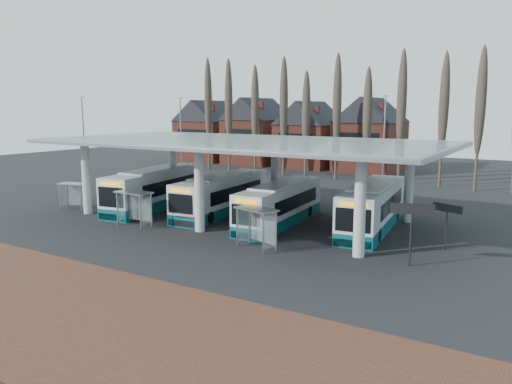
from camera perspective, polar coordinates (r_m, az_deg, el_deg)
The scene contains 18 objects.
ground at distance 34.67m, azimuth -8.95°, elevation -5.30°, with size 140.00×140.00×0.00m, color black.
brick_strip at distance 27.13m, azimuth -25.88°, elevation -10.34°, with size 70.00×10.00×0.03m, color brown.
station_canopy at distance 40.07m, azimuth -1.70°, elevation 5.05°, with size 32.00×16.00×6.34m.
poplar_row at distance 62.38m, azimuth 11.14°, elevation 9.31°, with size 45.10×1.10×14.50m.
townhouse_row at distance 79.01m, azimuth 3.10°, elevation 7.42°, with size 36.80×10.30×12.25m.
lamp_post_a at distance 62.06m, azimuth -8.57°, elevation 6.20°, with size 0.80×0.16×10.17m.
lamp_post_b at distance 53.92m, azimuth 14.40°, elevation 5.53°, with size 0.80×0.16×10.17m.
lamp_post_d at distance 62.12m, azimuth -19.08°, elevation 5.80°, with size 0.80×0.16×10.17m.
bus_0 at distance 45.67m, azimuth -11.24°, elevation 0.35°, with size 4.73×13.00×3.54m.
bus_1 at distance 42.30m, azimuth -3.89°, elevation -0.37°, with size 3.44×12.01×3.29m.
bus_2 at distance 38.47m, azimuth 2.82°, elevation -1.43°, with size 3.39×11.59×3.17m.
bus_3 at distance 37.81m, azimuth 13.22°, elevation -1.72°, with size 4.06×12.42×3.39m.
shelter_0 at distance 46.81m, azimuth -20.03°, elevation 0.20°, with size 2.74×1.85×2.33m.
shelter_1 at distance 38.77m, azimuth -13.63°, elevation -0.98°, with size 2.85×1.44×2.64m.
shelter_2 at distance 31.57m, azimuth 0.23°, elevation -3.10°, with size 3.08×2.08×2.61m.
info_sign_0 at distance 29.07m, azimuth 17.39°, elevation -2.40°, with size 2.36×0.77×3.59m.
info_sign_1 at distance 33.04m, azimuth 21.01°, elevation -2.10°, with size 1.89×0.86×2.98m.
barrier at distance 37.13m, azimuth -7.87°, elevation -2.82°, with size 2.37×0.80×1.19m.
Camera 1 is at (21.90, -25.41, 8.78)m, focal length 35.00 mm.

